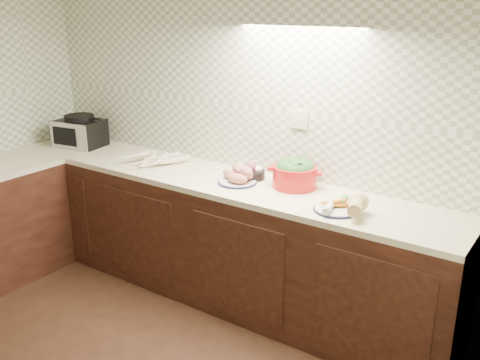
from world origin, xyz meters
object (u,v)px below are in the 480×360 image
Objects in this scene: toaster_oven at (80,132)px; dutch_oven at (295,173)px; onion_bowl at (253,172)px; veg_plate at (347,205)px; parsnip_pile at (152,160)px; sweet_potato_plate at (238,176)px.

toaster_oven is 1.15× the size of dutch_oven.
onion_bowl and veg_plate have the same top height.
onion_bowl reaches higher than parsnip_pile.
dutch_oven is (2.01, 0.10, -0.03)m from toaster_oven.
toaster_oven reaches higher than parsnip_pile.
veg_plate is (1.61, -0.05, 0.01)m from parsnip_pile.
sweet_potato_plate is at bearing -104.01° from onion_bowl.
dutch_oven is 1.09× the size of veg_plate.
parsnip_pile is 0.83m from onion_bowl.
sweet_potato_plate is at bearing 1.52° from parsnip_pile.
onion_bowl is at bearing 165.50° from veg_plate.
parsnip_pile is 1.61m from veg_plate.
veg_plate is (0.83, -0.07, -0.00)m from sweet_potato_plate.
dutch_oven is at bearing 1.25° from onion_bowl.
onion_bowl is 0.33m from dutch_oven.
sweet_potato_plate is 1.71× the size of onion_bowl.
onion_bowl is (0.03, 0.13, -0.00)m from sweet_potato_plate.
onion_bowl is 0.82m from veg_plate.
toaster_oven is at bearing 177.47° from veg_plate.
parsnip_pile is at bearing -178.48° from sweet_potato_plate.
veg_plate reaches higher than parsnip_pile.
toaster_oven reaches higher than onion_bowl.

